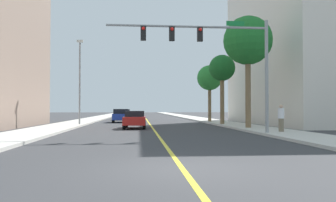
{
  "coord_description": "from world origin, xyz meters",
  "views": [
    {
      "loc": [
        -1.16,
        -8.85,
        1.59
      ],
      "look_at": [
        1.12,
        17.03,
        2.18
      ],
      "focal_mm": 35.89,
      "sensor_mm": 36.0,
      "label": 1
    }
  ],
  "objects": [
    {
      "name": "palm_far",
      "position": [
        6.85,
        28.45,
        5.01
      ],
      "size": [
        2.83,
        2.83,
        6.35
      ],
      "color": "brown",
      "rests_on": "sidewalk_right"
    },
    {
      "name": "traffic_signal_mast",
      "position": [
        3.38,
        10.72,
        5.18
      ],
      "size": [
        9.68,
        0.36,
        6.78
      ],
      "color": "gray",
      "rests_on": "sidewalk_right"
    },
    {
      "name": "car_yellow",
      "position": [
        -3.43,
        39.26,
        0.68
      ],
      "size": [
        1.8,
        4.44,
        1.3
      ],
      "rotation": [
        0.0,
        0.0,
        0.02
      ],
      "color": "gold",
      "rests_on": "ground"
    },
    {
      "name": "palm_mid",
      "position": [
        6.72,
        22.25,
        5.31
      ],
      "size": [
        2.47,
        2.47,
        6.54
      ],
      "color": "brown",
      "rests_on": "sidewalk_right"
    },
    {
      "name": "ground",
      "position": [
        0.0,
        42.0,
        0.0
      ],
      "size": [
        192.0,
        192.0,
        0.0
      ],
      "primitive_type": "plane",
      "color": "#38383A"
    },
    {
      "name": "car_blue",
      "position": [
        -3.22,
        30.39,
        0.79
      ],
      "size": [
        2.06,
        4.4,
        1.55
      ],
      "rotation": [
        0.0,
        0.0,
        0.04
      ],
      "color": "#1E389E",
      "rests_on": "ground"
    },
    {
      "name": "lane_marking_center",
      "position": [
        0.0,
        42.0,
        0.0
      ],
      "size": [
        0.16,
        144.0,
        0.01
      ],
      "primitive_type": "cube",
      "color": "yellow",
      "rests_on": "ground"
    },
    {
      "name": "car_black",
      "position": [
        -3.56,
        52.38,
        0.76
      ],
      "size": [
        1.88,
        3.96,
        1.48
      ],
      "rotation": [
        0.0,
        0.0,
        0.01
      ],
      "color": "black",
      "rests_on": "ground"
    },
    {
      "name": "building_right_near",
      "position": [
        18.4,
        24.89,
        8.94
      ],
      "size": [
        15.19,
        20.58,
        17.88
      ],
      "primitive_type": "cube",
      "color": "silver",
      "rests_on": "ground"
    },
    {
      "name": "sidewalk_left",
      "position": [
        -7.82,
        42.0,
        0.07
      ],
      "size": [
        3.35,
        168.0,
        0.15
      ],
      "primitive_type": "cube",
      "color": "beige",
      "rests_on": "ground"
    },
    {
      "name": "pedestrian",
      "position": [
        7.78,
        11.54,
        0.99
      ],
      "size": [
        0.38,
        0.38,
        1.69
      ],
      "rotation": [
        0.0,
        0.0,
        2.9
      ],
      "color": "#726651",
      "rests_on": "sidewalk_right"
    },
    {
      "name": "car_red",
      "position": [
        -1.45,
        18.31,
        0.74
      ],
      "size": [
        1.83,
        4.12,
        1.41
      ],
      "rotation": [
        0.0,
        0.0,
        -0.03
      ],
      "color": "red",
      "rests_on": "ground"
    },
    {
      "name": "palm_near",
      "position": [
        7.16,
        16.04,
        6.73
      ],
      "size": [
        3.71,
        3.71,
        8.52
      ],
      "color": "brown",
      "rests_on": "sidewalk_right"
    },
    {
      "name": "street_lamp",
      "position": [
        -6.64,
        23.04,
        4.51
      ],
      "size": [
        0.56,
        0.28,
        7.88
      ],
      "color": "gray",
      "rests_on": "sidewalk_left"
    },
    {
      "name": "sidewalk_right",
      "position": [
        7.82,
        42.0,
        0.07
      ],
      "size": [
        3.35,
        168.0,
        0.15
      ],
      "primitive_type": "cube",
      "color": "beige",
      "rests_on": "ground"
    }
  ]
}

